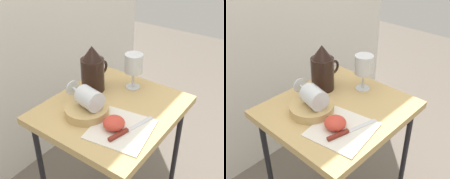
# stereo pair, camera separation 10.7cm
# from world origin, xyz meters

# --- Properties ---
(curtain_drape) EXTENTS (2.40, 0.03, 1.83)m
(curtain_drape) POSITION_xyz_m (0.00, 0.66, 0.92)
(curtain_drape) COLOR silver
(curtain_drape) RESTS_ON ground_plane
(table) EXTENTS (0.55, 0.50, 0.71)m
(table) POSITION_xyz_m (0.00, 0.00, 0.64)
(table) COLOR tan
(table) RESTS_ON ground_plane
(linen_napkin) EXTENTS (0.25, 0.24, 0.00)m
(linen_napkin) POSITION_xyz_m (-0.10, -0.11, 0.71)
(linen_napkin) COLOR silver
(linen_napkin) RESTS_ON table
(basket_tray) EXTENTS (0.17, 0.17, 0.03)m
(basket_tray) POSITION_xyz_m (-0.10, 0.05, 0.73)
(basket_tray) COLOR tan
(basket_tray) RESTS_ON table
(pitcher) EXTENTS (0.15, 0.10, 0.21)m
(pitcher) POSITION_xyz_m (0.06, 0.15, 0.79)
(pitcher) COLOR black
(pitcher) RESTS_ON table
(wine_glass_upright) EXTENTS (0.08, 0.08, 0.16)m
(wine_glass_upright) POSITION_xyz_m (0.18, 0.01, 0.82)
(wine_glass_upright) COLOR silver
(wine_glass_upright) RESTS_ON table
(wine_glass_tipped_near) EXTENTS (0.10, 0.16, 0.08)m
(wine_glass_tipped_near) POSITION_xyz_m (-0.09, 0.04, 0.78)
(wine_glass_tipped_near) COLOR silver
(wine_glass_tipped_near) RESTS_ON basket_tray
(apple_half_left) EXTENTS (0.08, 0.08, 0.04)m
(apple_half_left) POSITION_xyz_m (-0.11, -0.09, 0.73)
(apple_half_left) COLOR #CC3D2D
(apple_half_left) RESTS_ON linen_napkin
(knife) EXTENTS (0.21, 0.06, 0.01)m
(knife) POSITION_xyz_m (-0.11, -0.14, 0.72)
(knife) COLOR silver
(knife) RESTS_ON linen_napkin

